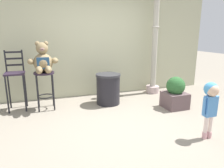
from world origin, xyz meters
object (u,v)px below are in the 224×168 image
Objects in this scene: bar_stool_with_teddy at (45,83)px; lamppost at (154,48)px; planter_with_shrub at (175,94)px; child_walking at (211,98)px; bar_chair_empty at (15,77)px; teddy_bear at (43,61)px; trash_bin at (108,89)px.

lamppost is at bearing 7.50° from bar_stool_with_teddy.
planter_with_shrub is at bearing -17.55° from bar_stool_with_teddy.
child_walking is 0.71× the size of bar_chair_empty.
child_walking is at bearing -100.74° from lamppost.
lamppost is at bearing 83.09° from planter_with_shrub.
teddy_bear is 3.15m from child_walking.
child_walking reaches higher than planter_with_shrub.
bar_chair_empty is at bearing 172.12° from trash_bin.
teddy_bear is 0.71× the size of child_walking.
child_walking is 2.26m from trash_bin.
child_walking reaches higher than bar_stool_with_teddy.
teddy_bear is 0.91× the size of planter_with_shrub.
teddy_bear is 0.90× the size of trash_bin.
planter_with_shrub is at bearing -17.22° from bar_chair_empty.
planter_with_shrub is at bearing -16.94° from teddy_bear.
bar_stool_with_teddy is at bearing 162.45° from planter_with_shrub.
trash_bin is 0.23× the size of lamppost.
trash_bin is (1.36, -0.11, -0.23)m from bar_stool_with_teddy.
teddy_bear reaches higher than trash_bin.
child_walking is 3.68m from bar_chair_empty.
planter_with_shrub is at bearing -29.60° from trash_bin.
bar_stool_with_teddy is 0.27× the size of lamppost.
trash_bin is 1.47m from planter_with_shrub.
bar_stool_with_teddy is at bearing -15.67° from bar_chair_empty.
planter_with_shrub is (2.64, -0.80, -0.72)m from teddy_bear.
planter_with_shrub is at bearing -96.91° from lamppost.
planter_with_shrub is (1.28, -0.73, -0.03)m from trash_bin.
planter_with_shrub is (2.64, -0.83, -0.26)m from bar_stool_with_teddy.
lamppost is at bearing 3.54° from bar_chair_empty.
teddy_bear is 0.50× the size of bar_chair_empty.
child_walking is at bearing -38.63° from bar_chair_empty.
teddy_bear is at bearing 176.79° from trash_bin.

